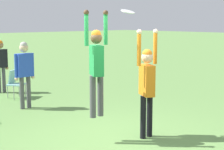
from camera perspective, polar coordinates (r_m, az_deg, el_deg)
The scene contains 7 objects.
ground_plane at distance 7.67m, azimuth 0.66°, elevation -10.01°, with size 120.00×120.00×0.00m, color #608C47.
person_jumping at distance 7.29m, azimuth -2.39°, elevation 2.12°, with size 0.59×0.48×2.09m.
person_defending at distance 7.64m, azimuth 5.34°, elevation -0.84°, with size 0.59×0.48×2.24m.
frisbee at distance 7.23m, azimuth 2.41°, elevation 9.63°, with size 0.27×0.26×0.10m.
camping_chair_2 at distance 12.02m, azimuth -14.61°, elevation -0.94°, with size 0.65×0.72×0.88m.
person_spectator_near at distance 12.97m, azimuth -16.61°, elevation 2.02°, with size 0.54×0.23×1.76m.
person_spectator_far at distance 10.45m, azimuth -13.19°, elevation 1.05°, with size 0.61×0.24×1.84m.
Camera 1 is at (-5.01, -5.28, 2.42)m, focal length 60.00 mm.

